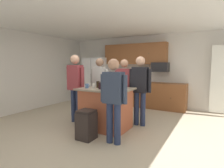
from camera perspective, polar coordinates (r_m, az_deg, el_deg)
The scene contains 22 objects.
floor at distance 4.70m, azimuth -1.04°, elevation -12.97°, with size 7.04×7.04×0.00m, color #B7A88E.
ceiling at distance 4.57m, azimuth -1.10°, elevation 19.58°, with size 7.04×7.04×0.00m, color white.
back_wall at distance 7.00m, azimuth 10.71°, elevation 4.06°, with size 6.40×0.10×2.60m, color silver.
side_wall_left at distance 6.67m, azimuth -25.51°, elevation 3.48°, with size 0.10×5.60×2.60m, color silver.
cabinet_run_upper at distance 6.96m, azimuth 7.11°, elevation 9.25°, with size 2.40×0.38×0.75m.
cabinet_run_lower at distance 6.61m, azimuth 14.60°, elevation -3.56°, with size 1.80×0.63×0.90m.
refrigerator at distance 7.55m, azimuth -4.93°, elevation 1.28°, with size 0.94×0.76×1.81m.
microwave_over_range at distance 6.54m, azimuth 14.88°, elevation 5.14°, with size 0.56×0.40×0.32m, color black.
kitchen_island at distance 4.40m, azimuth -1.94°, elevation -7.55°, with size 1.21×0.93×0.98m.
person_elder_center at distance 4.98m, azimuth 3.84°, elevation -0.46°, with size 0.57×0.22×1.68m.
person_host_foreground at distance 3.48m, azimuth 0.48°, elevation -3.65°, with size 0.57×0.22×1.64m.
person_guest_left at distance 4.89m, azimuth -11.37°, elevation 0.21°, with size 0.57×0.24×1.79m.
person_guest_right at distance 4.59m, azimuth 8.75°, elevation -0.59°, with size 0.57×0.23×1.73m.
person_guest_by_door at distance 5.17m, azimuth -3.85°, elevation 0.04°, with size 0.57×0.23×1.71m.
glass_dark_ale at distance 4.12m, azimuth -3.80°, elevation -0.63°, with size 0.07×0.07×0.15m.
glass_short_whisky at distance 4.46m, azimuth 2.60°, elevation -0.15°, with size 0.06×0.06×0.14m.
mug_ceramic_white at distance 4.35m, azimuth -7.82°, elevation -0.60°, with size 0.13×0.08×0.10m.
glass_pilsner at distance 4.58m, azimuth -3.47°, elevation -0.12°, with size 0.08×0.08×0.12m.
mug_blue_stoneware at distance 4.44m, azimuth -5.73°, elevation -0.46°, with size 0.12×0.08×0.10m.
glass_stout_tall at distance 4.37m, azimuth -4.42°, elevation -0.15°, with size 0.08×0.08×0.16m.
tumbler_amber at distance 3.89m, azimuth 1.17°, elevation -0.99°, with size 0.07×0.07×0.15m.
trash_bin at distance 3.88m, azimuth -8.00°, elevation -12.50°, with size 0.34×0.34×0.61m.
Camera 1 is at (2.26, -3.82, 1.53)m, focal length 29.23 mm.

